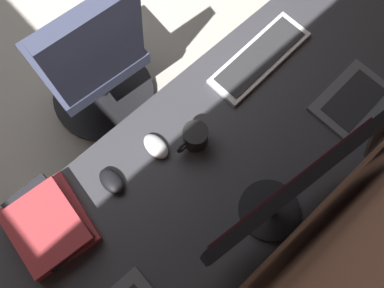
{
  "coord_description": "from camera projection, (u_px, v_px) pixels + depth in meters",
  "views": [
    {
      "loc": [
        0.57,
        2.09,
        1.99
      ],
      "look_at": [
        0.33,
        1.83,
        0.95
      ],
      "focal_mm": 36.01,
      "sensor_mm": 36.0,
      "label": 1
    }
  ],
  "objects": [
    {
      "name": "desk",
      "position": [
        202.0,
        179.0,
        1.35
      ],
      "size": [
        2.32,
        0.67,
        0.73
      ],
      "color": "#38383D",
      "rests_on": "ground"
    },
    {
      "name": "monitor_primary",
      "position": [
        285.0,
        196.0,
        1.03
      ],
      "size": [
        0.55,
        0.2,
        0.41
      ],
      "color": "black",
      "rests_on": "desk"
    },
    {
      "name": "laptop_leftmost",
      "position": [
        369.0,
        106.0,
        1.32
      ],
      "size": [
        0.29,
        0.26,
        0.19
      ],
      "color": "#595B60",
      "rests_on": "desk"
    },
    {
      "name": "keyboard_main",
      "position": [
        260.0,
        58.0,
        1.42
      ],
      "size": [
        0.43,
        0.16,
        0.02
      ],
      "color": "silver",
      "rests_on": "desk"
    },
    {
      "name": "mouse_main",
      "position": [
        156.0,
        146.0,
        1.31
      ],
      "size": [
        0.06,
        0.1,
        0.03
      ],
      "primitive_type": "ellipsoid",
      "color": "silver",
      "rests_on": "desk"
    },
    {
      "name": "mouse_spare",
      "position": [
        112.0,
        181.0,
        1.27
      ],
      "size": [
        0.06,
        0.1,
        0.03
      ],
      "primitive_type": "ellipsoid",
      "color": "black",
      "rests_on": "desk"
    },
    {
      "name": "book_stack_near",
      "position": [
        48.0,
        224.0,
        1.2
      ],
      "size": [
        0.26,
        0.29,
        0.08
      ],
      "color": "#B2383D",
      "rests_on": "desk"
    },
    {
      "name": "coffee_mug",
      "position": [
        195.0,
        137.0,
        1.29
      ],
      "size": [
        0.13,
        0.09,
        0.09
      ],
      "color": "black",
      "rests_on": "desk"
    },
    {
      "name": "office_chair",
      "position": [
        93.0,
        65.0,
        1.73
      ],
      "size": [
        0.56,
        0.57,
        0.97
      ],
      "color": "#383D56",
      "rests_on": "ground"
    }
  ]
}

